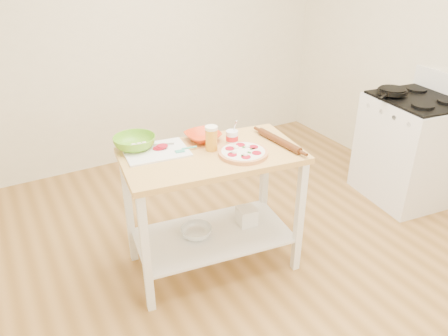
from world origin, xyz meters
name	(u,v)px	position (x,y,z in m)	size (l,w,h in m)	color
room_shell	(279,90)	(0.00, 0.00, 1.35)	(4.04, 4.54, 2.74)	#A7793D
prep_island	(212,187)	(-0.29, 0.28, 0.65)	(1.22, 0.77, 0.90)	#DAAA59
gas_stove	(409,149)	(1.68, 0.29, 0.47)	(0.71, 0.80, 1.11)	white
skillet	(392,91)	(1.53, 0.45, 0.98)	(0.38, 0.25, 0.03)	black
pizza	(243,152)	(-0.13, 0.16, 0.92)	(0.32, 0.32, 0.05)	#E79F62
cutting_board	(156,151)	(-0.60, 0.47, 0.91)	(0.43, 0.34, 0.04)	white
spatula	(185,149)	(-0.43, 0.38, 0.92)	(0.16, 0.05, 0.01)	teal
knife	(148,146)	(-0.62, 0.56, 0.92)	(0.26, 0.11, 0.01)	silver
orange_bowl	(203,136)	(-0.25, 0.49, 0.93)	(0.23, 0.23, 0.06)	red
green_bowl	(135,143)	(-0.70, 0.59, 0.94)	(0.27, 0.27, 0.09)	#66AE22
beer_pint	(211,138)	(-0.27, 0.32, 0.98)	(0.08, 0.08, 0.16)	orange
yogurt_tub	(232,138)	(-0.11, 0.33, 0.95)	(0.08, 0.08, 0.17)	white
rolling_pin	(279,141)	(0.16, 0.18, 0.92)	(0.05, 0.05, 0.40)	#582D14
shelf_glass_bowl	(196,232)	(-0.40, 0.32, 0.29)	(0.22, 0.22, 0.07)	silver
shelf_bin	(247,216)	(-0.01, 0.28, 0.32)	(0.13, 0.13, 0.13)	white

